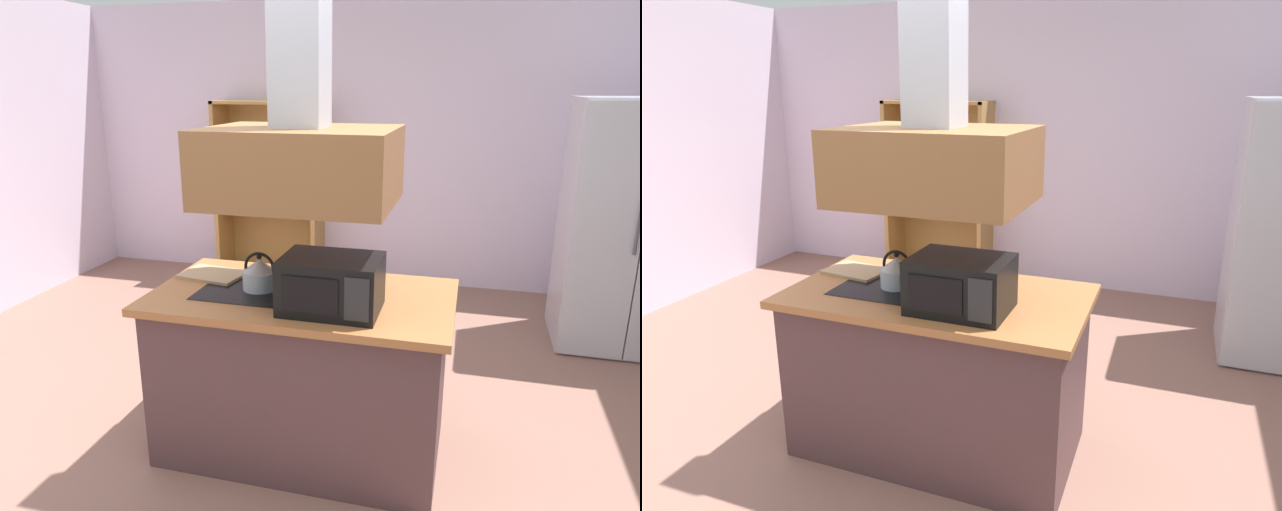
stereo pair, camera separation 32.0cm
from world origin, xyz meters
The scene contains 8 objects.
ground_plane centered at (0.00, 0.00, 0.00)m, with size 7.80×7.80×0.00m, color #8A6153.
wall_back centered at (0.00, 3.00, 1.35)m, with size 6.00×0.12×2.70m, color silver.
kitchen_island centered at (0.19, 0.05, 0.45)m, with size 1.54×0.86×0.90m.
range_hood centered at (0.19, 0.05, 1.68)m, with size 0.90×0.70×1.33m.
dish_cabinet centered at (-0.97, 2.78, 0.78)m, with size 1.04×0.40×1.78m.
kettle centered at (-0.04, 0.05, 0.98)m, with size 0.18×0.18×0.20m.
cutting_board centered at (-0.37, 0.18, 0.91)m, with size 0.34×0.24×0.02m, color tan.
microwave centered at (0.38, -0.13, 1.03)m, with size 0.46×0.35×0.26m.
Camera 2 is at (1.29, -2.47, 1.92)m, focal length 31.91 mm.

